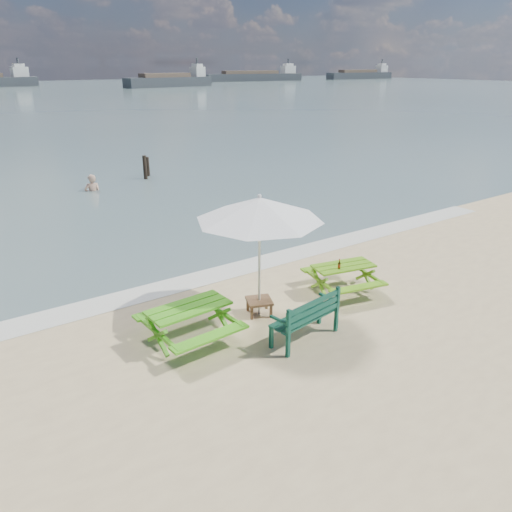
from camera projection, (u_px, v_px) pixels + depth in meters
foam_strip at (219, 274)px, 13.24m from camera, size 22.00×0.90×0.01m
picnic_table_left at (189, 325)px, 9.91m from camera, size 1.72×1.89×0.78m
picnic_table_right at (343, 279)px, 12.09m from camera, size 1.79×1.92×0.70m
park_bench at (305, 326)px, 10.02m from camera, size 1.62×0.75×0.96m
side_table at (259, 306)px, 11.07m from camera, size 0.70×0.70×0.35m
patio_umbrella at (259, 209)px, 10.25m from camera, size 3.52×3.52×2.67m
beer_bottle at (339, 266)px, 11.70m from camera, size 0.06×0.06×0.25m
swimmer at (93, 196)px, 21.89m from camera, size 0.74×0.53×1.90m
mooring_pilings at (146, 169)px, 24.14m from camera, size 0.57×0.77×1.33m
cargo_ships at (169, 79)px, 132.29m from camera, size 161.97×30.66×4.40m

